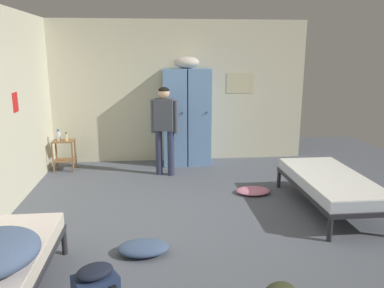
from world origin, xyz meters
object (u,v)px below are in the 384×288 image
(bed_right, at_px, (330,183))
(clothes_pile_pink, at_px, (253,191))
(water_bottle, at_px, (59,135))
(locker_bank, at_px, (187,115))
(person_traveler, at_px, (164,123))
(lotion_bottle, at_px, (66,137))
(shelf_unit, at_px, (64,152))
(clothes_pile_denim, at_px, (143,248))

(bed_right, relative_size, clothes_pile_pink, 3.58)
(water_bottle, relative_size, clothes_pile_pink, 0.38)
(locker_bank, bearing_deg, clothes_pile_pink, -63.29)
(person_traveler, relative_size, water_bottle, 7.70)
(water_bottle, bearing_deg, lotion_bottle, -21.80)
(bed_right, height_order, water_bottle, water_bottle)
(bed_right, bearing_deg, water_bottle, 151.73)
(locker_bank, bearing_deg, water_bottle, -174.93)
(shelf_unit, distance_m, clothes_pile_denim, 3.57)
(locker_bank, distance_m, shelf_unit, 2.39)
(clothes_pile_pink, bearing_deg, shelf_unit, 154.30)
(locker_bank, distance_m, bed_right, 3.09)
(shelf_unit, bearing_deg, lotion_bottle, -29.74)
(shelf_unit, height_order, clothes_pile_pink, shelf_unit)
(clothes_pile_pink, xyz_separation_m, clothes_pile_denim, (-1.67, -1.68, 0.03))
(person_traveler, bearing_deg, water_bottle, 166.20)
(clothes_pile_denim, bearing_deg, bed_right, 21.09)
(water_bottle, height_order, clothes_pile_denim, water_bottle)
(person_traveler, xyz_separation_m, lotion_bottle, (-1.78, 0.41, -0.31))
(person_traveler, distance_m, clothes_pile_denim, 2.91)
(shelf_unit, bearing_deg, person_traveler, -13.79)
(water_bottle, bearing_deg, shelf_unit, -14.04)
(person_traveler, bearing_deg, lotion_bottle, 166.90)
(person_traveler, relative_size, clothes_pile_denim, 2.81)
(locker_bank, xyz_separation_m, lotion_bottle, (-2.23, -0.27, -0.33))
(clothes_pile_pink, bearing_deg, person_traveler, 141.07)
(water_bottle, bearing_deg, clothes_pile_pink, -25.43)
(locker_bank, xyz_separation_m, water_bottle, (-2.38, -0.21, -0.31))
(lotion_bottle, bearing_deg, bed_right, -28.49)
(locker_bank, bearing_deg, clothes_pile_denim, -102.73)
(shelf_unit, distance_m, clothes_pile_pink, 3.55)
(clothes_pile_pink, bearing_deg, water_bottle, 154.57)
(clothes_pile_denim, bearing_deg, water_bottle, 116.35)
(person_traveler, bearing_deg, clothes_pile_denim, -96.81)
(shelf_unit, height_order, clothes_pile_denim, shelf_unit)
(bed_right, xyz_separation_m, lotion_bottle, (-4.02, 2.18, 0.26))
(water_bottle, distance_m, clothes_pile_denim, 3.66)
(person_traveler, bearing_deg, locker_bank, 56.79)
(locker_bank, bearing_deg, shelf_unit, -174.26)
(shelf_unit, height_order, lotion_bottle, lotion_bottle)
(bed_right, relative_size, person_traveler, 1.21)
(bed_right, distance_m, clothes_pile_pink, 1.19)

